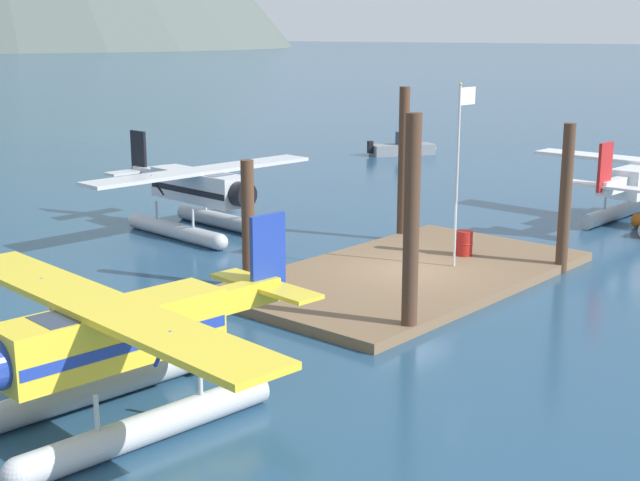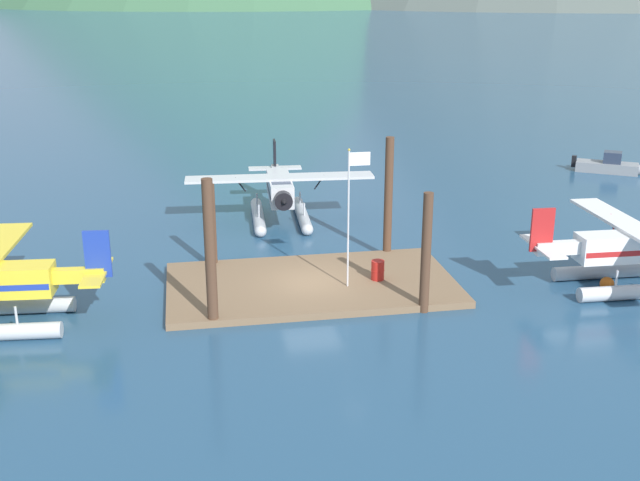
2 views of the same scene
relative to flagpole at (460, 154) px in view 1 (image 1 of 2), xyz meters
name	(u,v)px [view 1 (image 1 of 2)]	position (x,y,z in m)	size (l,w,h in m)	color
ground_plane	(408,279)	(-1.58, 0.83, -4.08)	(1200.00, 1200.00, 0.00)	navy
dock_platform	(408,275)	(-1.58, 0.83, -3.93)	(12.64, 7.02, 0.30)	brown
piling_near_left	(411,227)	(-6.05, -2.42, -1.10)	(0.43, 0.43, 5.95)	#4C3323
piling_near_right	(565,199)	(2.52, -2.57, -1.55)	(0.40, 0.40, 5.05)	#4C3323
piling_far_left	(248,225)	(-5.74, 4.06, -2.03)	(0.41, 0.41, 4.10)	#4C3323
piling_far_right	(403,165)	(2.78, 4.28, -1.10)	(0.41, 0.41, 5.96)	#4C3323
flagpole	(460,154)	(0.00, 0.00, 0.00)	(0.95, 0.10, 6.08)	silver
fuel_drum	(464,243)	(1.36, 0.55, -3.34)	(0.62, 0.62, 0.88)	#AD1E19
mooring_buoy	(638,221)	(11.14, -1.78, -3.77)	(0.62, 0.62, 0.62)	orange
seaplane_yellow_port_aft	(114,351)	(-14.51, -1.05, -2.50)	(7.97, 10.48, 3.84)	#B7BABF
seaplane_silver_bow_centre	(200,195)	(-1.64, 11.10, -2.50)	(10.46, 7.98, 3.84)	#B7BABF
boat_grey_open_east	(404,147)	(22.97, 18.85, -3.59)	(4.36, 3.49, 1.50)	gray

